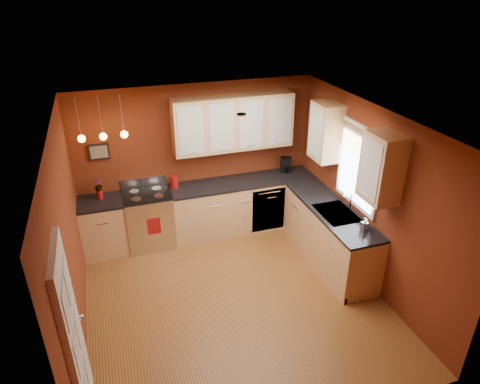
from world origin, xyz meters
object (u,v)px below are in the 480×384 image
object	(u,v)px
gas_range	(149,219)
red_canister	(174,182)
sink	(337,214)
coffee_maker	(286,165)
soap_pump	(365,224)

from	to	relation	value
gas_range	red_canister	size ratio (longest dim) A/B	5.20
gas_range	sink	distance (m)	3.05
gas_range	coffee_maker	xyz separation A→B (m)	(2.51, 0.13, 0.58)
gas_range	sink	xyz separation A→B (m)	(2.62, -1.50, 0.43)
red_canister	coffee_maker	world-z (taller)	coffee_maker
sink	soap_pump	size ratio (longest dim) A/B	3.64
red_canister	coffee_maker	bearing A→B (deg)	0.91
gas_range	soap_pump	distance (m)	3.46
sink	soap_pump	xyz separation A→B (m)	(0.11, -0.55, 0.12)
sink	coffee_maker	xyz separation A→B (m)	(-0.12, 1.63, 0.15)
coffee_maker	soap_pump	xyz separation A→B (m)	(0.23, -2.18, -0.03)
coffee_maker	sink	bearing A→B (deg)	-67.13
gas_range	soap_pump	world-z (taller)	soap_pump
sink	soap_pump	distance (m)	0.57
sink	red_canister	distance (m)	2.68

